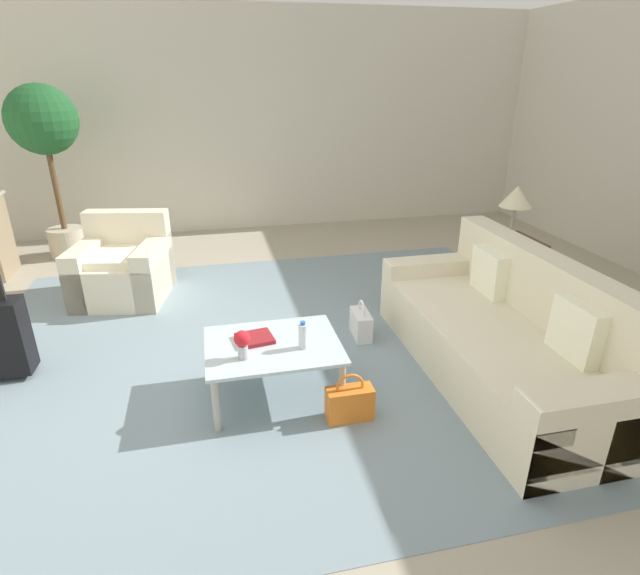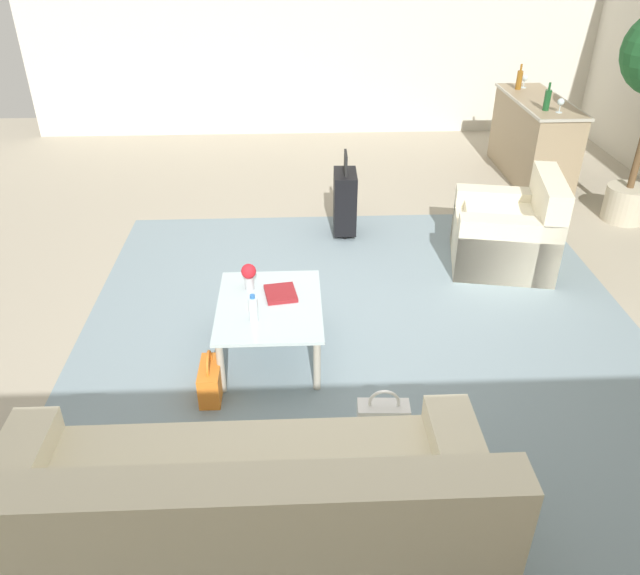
# 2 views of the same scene
# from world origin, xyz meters

# --- Properties ---
(ground_plane) EXTENTS (12.00, 12.00, 0.00)m
(ground_plane) POSITION_xyz_m (0.00, 0.00, 0.00)
(ground_plane) COLOR #A89E89
(wall_back) EXTENTS (10.24, 0.12, 3.10)m
(wall_back) POSITION_xyz_m (0.00, 4.06, 1.55)
(wall_back) COLOR beige
(wall_back) RESTS_ON ground
(area_rug) EXTENTS (5.20, 4.40, 0.01)m
(area_rug) POSITION_xyz_m (0.60, 0.20, 0.00)
(area_rug) COLOR gray
(area_rug) RESTS_ON ground
(couch) EXTENTS (0.99, 2.41, 0.95)m
(couch) POSITION_xyz_m (2.21, -0.60, 0.31)
(couch) COLOR beige
(couch) RESTS_ON ground
(armchair) EXTENTS (1.02, 1.02, 0.86)m
(armchair) POSITION_xyz_m (-0.89, 1.67, 0.30)
(armchair) COLOR beige
(armchair) RESTS_ON ground
(coffee_table) EXTENTS (0.95, 0.74, 0.43)m
(coffee_table) POSITION_xyz_m (0.40, -0.50, 0.37)
(coffee_table) COLOR silver
(coffee_table) RESTS_ON ground
(water_bottle) EXTENTS (0.06, 0.06, 0.20)m
(water_bottle) POSITION_xyz_m (0.60, -0.60, 0.52)
(water_bottle) COLOR silver
(water_bottle) RESTS_ON coffee_table
(coffee_table_book) EXTENTS (0.28, 0.26, 0.03)m
(coffee_table_book) POSITION_xyz_m (0.28, -0.42, 0.44)
(coffee_table_book) COLOR maroon
(coffee_table_book) RESTS_ON coffee_table
(flower_vase) EXTENTS (0.11, 0.11, 0.21)m
(flower_vase) POSITION_xyz_m (0.18, -0.65, 0.55)
(flower_vase) COLOR #B2B7BC
(flower_vase) RESTS_ON coffee_table
(side_table) EXTENTS (0.59, 0.59, 0.54)m
(side_table) POSITION_xyz_m (3.20, 1.00, 0.27)
(side_table) COLOR #513823
(side_table) RESTS_ON ground
(table_lamp) EXTENTS (0.33, 0.33, 0.59)m
(table_lamp) POSITION_xyz_m (3.20, 1.00, 1.00)
(table_lamp) COLOR #ADA899
(table_lamp) RESTS_ON side_table
(handbag_white) EXTENTS (0.16, 0.33, 0.36)m
(handbag_white) POSITION_xyz_m (1.28, 0.21, 0.13)
(handbag_white) COLOR white
(handbag_white) RESTS_ON ground
(handbag_orange) EXTENTS (0.32, 0.14, 0.36)m
(handbag_orange) POSITION_xyz_m (0.86, -0.89, 0.13)
(handbag_orange) COLOR orange
(handbag_orange) RESTS_ON ground
(potted_ficus) EXTENTS (0.82, 0.82, 2.11)m
(potted_ficus) POSITION_xyz_m (-1.80, 3.20, 1.52)
(potted_ficus) COLOR #BCB299
(potted_ficus) RESTS_ON ground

